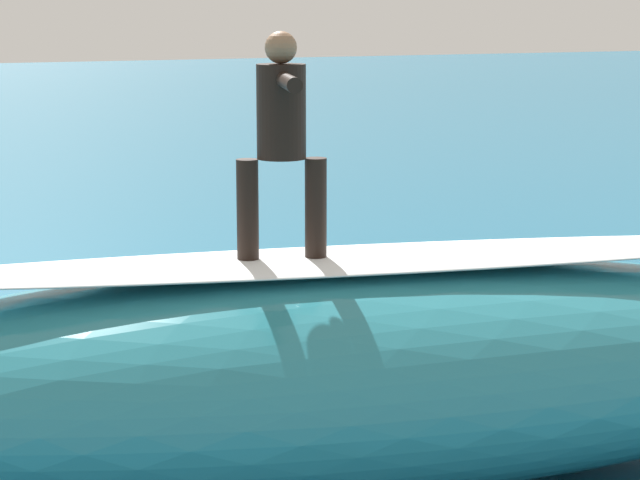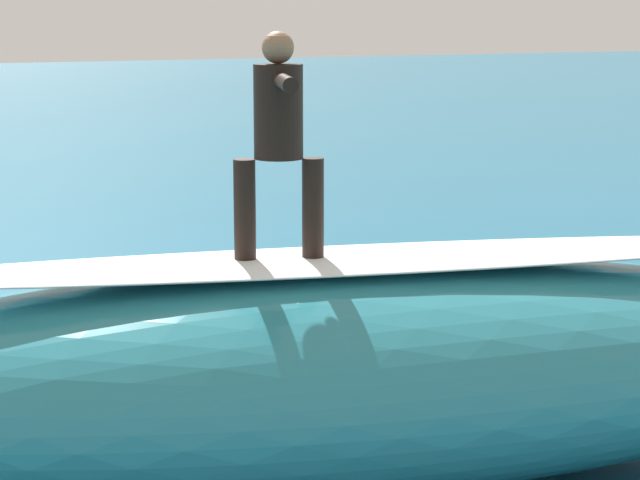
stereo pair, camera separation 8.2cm
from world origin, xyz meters
The scene contains 8 objects.
ground_plane centered at (0.00, 0.00, 0.00)m, with size 120.00×120.00×0.00m, color #196084.
wave_crest centered at (0.14, 2.42, 0.77)m, with size 8.35×2.80×1.54m, color teal.
wave_foam_lip centered at (0.14, 2.42, 1.58)m, with size 7.10×0.98×0.08m, color white.
surfboard_riding centered at (0.61, 2.33, 1.57)m, with size 2.17×0.52×0.06m, color #33B2D1.
surfer_riding centered at (0.61, 2.33, 2.51)m, with size 0.61×1.45×1.56m.
surfboard_paddling centered at (-1.95, -2.22, 0.05)m, with size 2.41×0.48×0.09m, color yellow.
surfer_paddling centered at (-1.93, -2.35, 0.23)m, with size 0.55×1.78×0.32m.
foam_patch_far centered at (1.83, -2.29, 0.04)m, with size 0.52×0.35×0.09m, color white.
Camera 1 is at (3.65, 9.96, 3.35)m, focal length 68.28 mm.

